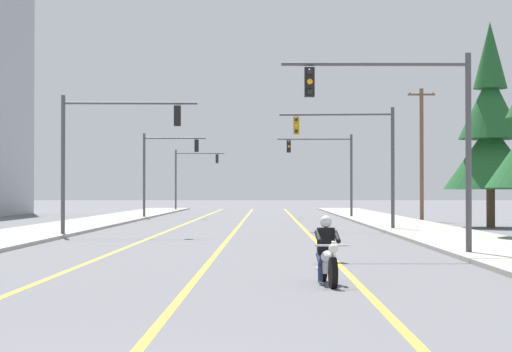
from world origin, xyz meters
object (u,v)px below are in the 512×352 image
(motorcycle_with_rider, at_px, (327,257))
(traffic_signal_near_left, at_px, (103,142))
(traffic_signal_near_right, at_px, (413,120))
(traffic_signal_mid_left, at_px, (162,162))
(conifer_tree_right_verge_far, at_px, (490,133))
(traffic_signal_far_right, at_px, (330,162))
(traffic_signal_mid_right, at_px, (359,148))
(traffic_signal_far_left, at_px, (190,170))
(utility_pole_right_far, at_px, (422,152))

(motorcycle_with_rider, relative_size, traffic_signal_near_left, 0.35)
(traffic_signal_near_right, xyz_separation_m, traffic_signal_mid_left, (-12.11, 39.70, -0.07))
(motorcycle_with_rider, relative_size, conifer_tree_right_verge_far, 0.20)
(traffic_signal_near_right, distance_m, traffic_signal_far_right, 41.06)
(traffic_signal_mid_right, height_order, conifer_tree_right_verge_far, conifer_tree_right_verge_far)
(traffic_signal_mid_right, xyz_separation_m, conifer_tree_right_verge_far, (7.54, 4.01, 1.00))
(traffic_signal_mid_left, bearing_deg, motorcycle_with_rider, -79.51)
(traffic_signal_near_left, xyz_separation_m, conifer_tree_right_verge_far, (19.36, 10.13, 0.99))
(traffic_signal_far_right, bearing_deg, motorcycle_with_rider, -93.87)
(traffic_signal_near_right, bearing_deg, conifer_tree_right_verge_far, 71.17)
(traffic_signal_near_left, height_order, traffic_signal_far_right, same)
(traffic_signal_mid_left, bearing_deg, conifer_tree_right_verge_far, -40.72)
(traffic_signal_near_right, xyz_separation_m, traffic_signal_far_right, (0.19, 41.06, -0.01))
(traffic_signal_mid_right, height_order, traffic_signal_far_left, same)
(traffic_signal_far_left, xyz_separation_m, utility_pole_right_far, (18.09, -33.28, 0.46))
(motorcycle_with_rider, xyz_separation_m, traffic_signal_mid_left, (-8.95, 48.30, 3.49))
(traffic_signal_near_left, distance_m, conifer_tree_right_verge_far, 21.87)
(traffic_signal_near_left, xyz_separation_m, utility_pole_right_far, (17.42, 21.12, 0.41))
(traffic_signal_near_right, distance_m, traffic_signal_mid_left, 41.51)
(traffic_signal_near_right, bearing_deg, traffic_signal_far_left, 100.42)
(motorcycle_with_rider, distance_m, traffic_signal_far_left, 76.14)
(motorcycle_with_rider, height_order, traffic_signal_far_right, traffic_signal_far_right)
(traffic_signal_far_right, height_order, traffic_signal_far_left, same)
(conifer_tree_right_verge_far, bearing_deg, traffic_signal_far_right, 112.22)
(traffic_signal_mid_right, xyz_separation_m, traffic_signal_far_right, (0.02, 22.43, -0.01))
(traffic_signal_mid_right, relative_size, traffic_signal_far_right, 1.00)
(traffic_signal_near_left, distance_m, utility_pole_right_far, 27.38)
(traffic_signal_near_left, distance_m, traffic_signal_mid_right, 13.31)
(traffic_signal_near_left, bearing_deg, conifer_tree_right_verge_far, 27.63)
(traffic_signal_far_right, xyz_separation_m, utility_pole_right_far, (5.59, -7.43, 0.43))
(traffic_signal_mid_right, xyz_separation_m, traffic_signal_mid_left, (-12.28, 21.07, -0.07))
(traffic_signal_near_right, bearing_deg, traffic_signal_near_left, 132.94)
(traffic_signal_near_right, xyz_separation_m, traffic_signal_near_left, (-11.64, 12.51, 0.01))
(motorcycle_with_rider, bearing_deg, traffic_signal_far_left, 96.90)
(traffic_signal_far_right, xyz_separation_m, traffic_signal_far_left, (-12.50, 25.85, -0.03))
(motorcycle_with_rider, bearing_deg, utility_pole_right_far, 78.04)
(traffic_signal_far_left, relative_size, conifer_tree_right_verge_far, 0.55)
(traffic_signal_near_left, relative_size, utility_pole_right_far, 0.71)
(traffic_signal_near_right, distance_m, traffic_signal_mid_right, 18.63)
(motorcycle_with_rider, distance_m, traffic_signal_mid_left, 49.25)
(traffic_signal_near_left, xyz_separation_m, traffic_signal_far_right, (11.83, 28.56, -0.02))
(traffic_signal_mid_right, bearing_deg, traffic_signal_near_right, -90.53)
(traffic_signal_mid_left, height_order, traffic_signal_far_left, same)
(traffic_signal_far_right, bearing_deg, traffic_signal_mid_right, -90.05)
(traffic_signal_mid_right, distance_m, conifer_tree_right_verge_far, 8.60)
(traffic_signal_near_right, bearing_deg, traffic_signal_far_right, 89.73)
(traffic_signal_near_left, bearing_deg, traffic_signal_far_left, 90.71)
(traffic_signal_near_left, relative_size, traffic_signal_mid_left, 1.00)
(traffic_signal_near_left, relative_size, conifer_tree_right_verge_far, 0.55)
(motorcycle_with_rider, height_order, utility_pole_right_far, utility_pole_right_far)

